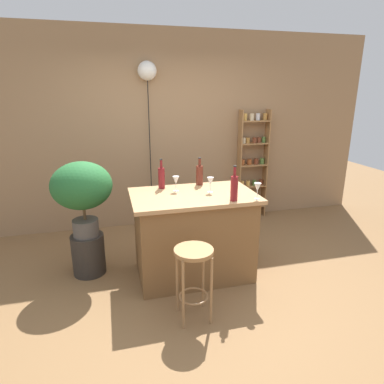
{
  "coord_description": "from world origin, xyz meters",
  "views": [
    {
      "loc": [
        -0.84,
        -2.88,
        1.96
      ],
      "look_at": [
        0.05,
        0.55,
        0.88
      ],
      "focal_mm": 30.9,
      "sensor_mm": 36.0,
      "label": 1
    }
  ],
  "objects_px": {
    "spice_shelf": "(253,163)",
    "pendant_globe_light": "(147,72)",
    "potted_plant": "(82,189)",
    "bar_stool": "(194,267)",
    "wine_glass_center": "(176,181)",
    "plant_stool": "(89,254)",
    "bottle_spirits_clear": "(200,175)",
    "bottle_soda_blue": "(234,188)",
    "wine_glass_left": "(258,188)",
    "wine_glass_right": "(210,182)",
    "bottle_wine_red": "(162,177)"
  },
  "relations": [
    {
      "from": "wine_glass_center",
      "to": "pendant_globe_light",
      "type": "distance_m",
      "value": 1.81
    },
    {
      "from": "pendant_globe_light",
      "to": "spice_shelf",
      "type": "bearing_deg",
      "value": -1.41
    },
    {
      "from": "potted_plant",
      "to": "wine_glass_right",
      "type": "relative_size",
      "value": 4.98
    },
    {
      "from": "bar_stool",
      "to": "wine_glass_right",
      "type": "distance_m",
      "value": 1.0
    },
    {
      "from": "bottle_wine_red",
      "to": "pendant_globe_light",
      "type": "bearing_deg",
      "value": 87.99
    },
    {
      "from": "bottle_spirits_clear",
      "to": "wine_glass_center",
      "type": "xyz_separation_m",
      "value": [
        -0.31,
        -0.18,
        -0.0
      ]
    },
    {
      "from": "bottle_wine_red",
      "to": "spice_shelf",
      "type": "bearing_deg",
      "value": 36.37
    },
    {
      "from": "plant_stool",
      "to": "wine_glass_right",
      "type": "relative_size",
      "value": 2.78
    },
    {
      "from": "bar_stool",
      "to": "wine_glass_right",
      "type": "bearing_deg",
      "value": 63.13
    },
    {
      "from": "bar_stool",
      "to": "wine_glass_center",
      "type": "height_order",
      "value": "wine_glass_center"
    },
    {
      "from": "wine_glass_left",
      "to": "wine_glass_right",
      "type": "bearing_deg",
      "value": 138.86
    },
    {
      "from": "spice_shelf",
      "to": "pendant_globe_light",
      "type": "bearing_deg",
      "value": 178.59
    },
    {
      "from": "bar_stool",
      "to": "potted_plant",
      "type": "distance_m",
      "value": 1.48
    },
    {
      "from": "bottle_soda_blue",
      "to": "wine_glass_left",
      "type": "distance_m",
      "value": 0.24
    },
    {
      "from": "bottle_wine_red",
      "to": "pendant_globe_light",
      "type": "xyz_separation_m",
      "value": [
        0.04,
        1.25,
        1.15
      ]
    },
    {
      "from": "bar_stool",
      "to": "wine_glass_center",
      "type": "xyz_separation_m",
      "value": [
        0.03,
        0.88,
        0.55
      ]
    },
    {
      "from": "plant_stool",
      "to": "potted_plant",
      "type": "relative_size",
      "value": 0.56
    },
    {
      "from": "pendant_globe_light",
      "to": "bottle_soda_blue",
      "type": "bearing_deg",
      "value": -72.97
    },
    {
      "from": "spice_shelf",
      "to": "plant_stool",
      "type": "xyz_separation_m",
      "value": [
        -2.48,
        -1.2,
        -0.65
      ]
    },
    {
      "from": "bottle_soda_blue",
      "to": "bottle_spirits_clear",
      "type": "xyz_separation_m",
      "value": [
        -0.17,
        0.64,
        -0.01
      ]
    },
    {
      "from": "wine_glass_right",
      "to": "pendant_globe_light",
      "type": "relative_size",
      "value": 0.07
    },
    {
      "from": "spice_shelf",
      "to": "bottle_wine_red",
      "type": "bearing_deg",
      "value": -143.63
    },
    {
      "from": "spice_shelf",
      "to": "bottle_soda_blue",
      "type": "distance_m",
      "value": 2.09
    },
    {
      "from": "bottle_soda_blue",
      "to": "pendant_globe_light",
      "type": "distance_m",
      "value": 2.25
    },
    {
      "from": "potted_plant",
      "to": "bottle_wine_red",
      "type": "xyz_separation_m",
      "value": [
        0.84,
        -0.01,
        0.07
      ]
    },
    {
      "from": "potted_plant",
      "to": "wine_glass_center",
      "type": "distance_m",
      "value": 0.99
    },
    {
      "from": "spice_shelf",
      "to": "plant_stool",
      "type": "relative_size",
      "value": 3.73
    },
    {
      "from": "bar_stool",
      "to": "wine_glass_center",
      "type": "bearing_deg",
      "value": 87.73
    },
    {
      "from": "plant_stool",
      "to": "bottle_spirits_clear",
      "type": "relative_size",
      "value": 1.44
    },
    {
      "from": "bar_stool",
      "to": "bottle_spirits_clear",
      "type": "height_order",
      "value": "bottle_spirits_clear"
    },
    {
      "from": "bottle_spirits_clear",
      "to": "wine_glass_left",
      "type": "distance_m",
      "value": 0.77
    },
    {
      "from": "potted_plant",
      "to": "wine_glass_center",
      "type": "xyz_separation_m",
      "value": [
        0.97,
        -0.16,
        0.06
      ]
    },
    {
      "from": "spice_shelf",
      "to": "wine_glass_right",
      "type": "height_order",
      "value": "spice_shelf"
    },
    {
      "from": "plant_stool",
      "to": "bottle_soda_blue",
      "type": "relative_size",
      "value": 1.3
    },
    {
      "from": "potted_plant",
      "to": "bottle_soda_blue",
      "type": "bearing_deg",
      "value": -23.09
    },
    {
      "from": "spice_shelf",
      "to": "bottle_wine_red",
      "type": "xyz_separation_m",
      "value": [
        -1.64,
        -1.21,
        0.18
      ]
    },
    {
      "from": "plant_stool",
      "to": "pendant_globe_light",
      "type": "relative_size",
      "value": 0.19
    },
    {
      "from": "potted_plant",
      "to": "pendant_globe_light",
      "type": "height_order",
      "value": "pendant_globe_light"
    },
    {
      "from": "wine_glass_left",
      "to": "bar_stool",
      "type": "bearing_deg",
      "value": -151.64
    },
    {
      "from": "bar_stool",
      "to": "wine_glass_right",
      "type": "relative_size",
      "value": 4.12
    },
    {
      "from": "plant_stool",
      "to": "wine_glass_left",
      "type": "bearing_deg",
      "value": -20.31
    },
    {
      "from": "bottle_soda_blue",
      "to": "wine_glass_center",
      "type": "height_order",
      "value": "bottle_soda_blue"
    },
    {
      "from": "wine_glass_center",
      "to": "bottle_wine_red",
      "type": "bearing_deg",
      "value": 131.88
    },
    {
      "from": "wine_glass_right",
      "to": "bottle_spirits_clear",
      "type": "bearing_deg",
      "value": 95.01
    },
    {
      "from": "bottle_spirits_clear",
      "to": "wine_glass_left",
      "type": "relative_size",
      "value": 1.93
    },
    {
      "from": "potted_plant",
      "to": "bottle_spirits_clear",
      "type": "height_order",
      "value": "potted_plant"
    },
    {
      "from": "bottle_spirits_clear",
      "to": "wine_glass_center",
      "type": "distance_m",
      "value": 0.36
    },
    {
      "from": "potted_plant",
      "to": "bottle_soda_blue",
      "type": "distance_m",
      "value": 1.58
    },
    {
      "from": "bar_stool",
      "to": "wine_glass_left",
      "type": "distance_m",
      "value": 1.02
    },
    {
      "from": "bottle_soda_blue",
      "to": "bottle_wine_red",
      "type": "bearing_deg",
      "value": 135.27
    }
  ]
}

